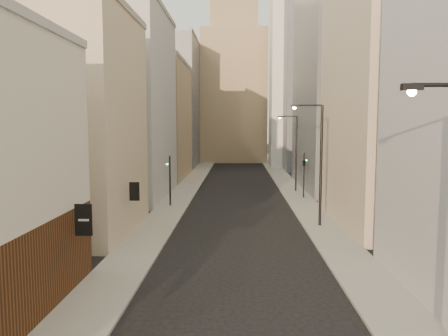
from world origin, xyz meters
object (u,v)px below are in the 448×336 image
(clock_tower, at_px, (234,81))
(traffic_light_left, at_px, (170,173))
(white_tower, at_px, (292,68))
(traffic_light_right, at_px, (304,164))
(streetlamp_mid, at_px, (318,158))
(streetlamp_far, at_px, (294,149))

(clock_tower, distance_m, traffic_light_left, 57.86)
(white_tower, xyz_separation_m, traffic_light_left, (-16.73, -41.78, -15.23))
(traffic_light_right, bearing_deg, clock_tower, -102.79)
(streetlamp_mid, xyz_separation_m, streetlamp_far, (0.48, 17.84, -0.29))
(clock_tower, height_order, traffic_light_left, clock_tower)
(clock_tower, relative_size, streetlamp_far, 4.96)
(white_tower, xyz_separation_m, traffic_light_right, (-3.00, -36.75, -14.82))
(clock_tower, relative_size, white_tower, 1.08)
(streetlamp_mid, distance_m, streetlamp_far, 17.85)
(white_tower, relative_size, traffic_light_left, 8.30)
(clock_tower, bearing_deg, traffic_light_right, -81.04)
(streetlamp_mid, relative_size, traffic_light_right, 1.91)
(streetlamp_far, bearing_deg, traffic_light_right, -81.89)
(traffic_light_left, relative_size, traffic_light_right, 1.00)
(streetlamp_far, distance_m, traffic_light_left, 16.60)
(clock_tower, bearing_deg, streetlamp_mid, -83.68)
(clock_tower, distance_m, white_tower, 17.83)
(white_tower, xyz_separation_m, streetlamp_far, (-3.45, -31.97, -13.44))
(white_tower, distance_m, streetlamp_mid, 51.67)
(streetlamp_far, relative_size, traffic_light_right, 1.81)
(streetlamp_mid, xyz_separation_m, traffic_light_right, (0.93, 13.07, -1.67))
(streetlamp_mid, relative_size, traffic_light_left, 1.91)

